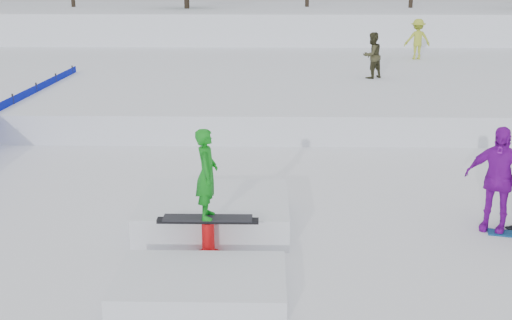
{
  "coord_description": "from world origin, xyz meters",
  "views": [
    {
      "loc": [
        0.72,
        -9.18,
        4.37
      ],
      "look_at": [
        0.5,
        2.0,
        1.1
      ],
      "focal_mm": 45.0,
      "sensor_mm": 36.0,
      "label": 1
    }
  ],
  "objects_px": {
    "walker_ygreen": "(417,39)",
    "spectator_purple": "(497,179)",
    "walker_olive": "(372,55)",
    "jib_rail_feature": "(211,226)"
  },
  "relations": [
    {
      "from": "walker_ygreen",
      "to": "spectator_purple",
      "type": "distance_m",
      "value": 17.35
    },
    {
      "from": "walker_olive",
      "to": "jib_rail_feature",
      "type": "bearing_deg",
      "value": 34.74
    },
    {
      "from": "walker_olive",
      "to": "walker_ygreen",
      "type": "bearing_deg",
      "value": -152.99
    },
    {
      "from": "walker_olive",
      "to": "jib_rail_feature",
      "type": "relative_size",
      "value": 0.36
    },
    {
      "from": "walker_olive",
      "to": "walker_ygreen",
      "type": "relative_size",
      "value": 0.94
    },
    {
      "from": "walker_olive",
      "to": "walker_ygreen",
      "type": "distance_m",
      "value": 5.91
    },
    {
      "from": "walker_olive",
      "to": "jib_rail_feature",
      "type": "distance_m",
      "value": 13.47
    },
    {
      "from": "walker_olive",
      "to": "spectator_purple",
      "type": "distance_m",
      "value": 11.96
    },
    {
      "from": "spectator_purple",
      "to": "jib_rail_feature",
      "type": "height_order",
      "value": "jib_rail_feature"
    },
    {
      "from": "jib_rail_feature",
      "to": "walker_ygreen",
      "type": "bearing_deg",
      "value": 67.8
    }
  ]
}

